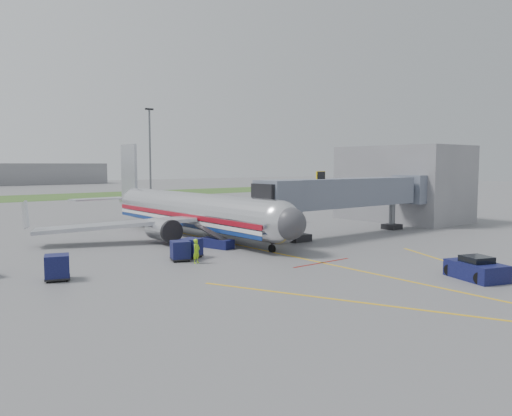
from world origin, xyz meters
TOP-DOWN VIEW (x-y plane):
  - ground at (0.00, 0.00)m, footprint 400.00×400.00m
  - grass_strip at (0.00, 90.00)m, footprint 300.00×25.00m
  - apron_markings at (0.00, -7.40)m, footprint 21.52×50.00m
  - airliner at (0.00, 15.25)m, footprint 32.10×35.67m
  - jet_bridge at (12.86, 5.00)m, footprint 25.30×4.00m
  - terminal at (30.00, 10.00)m, footprint 10.00×16.00m
  - light_mast_right at (25.00, 75.00)m, footprint 2.00×0.44m
  - pushback_tug at (4.00, -14.22)m, footprint 3.32×4.24m
  - baggage_cart_a at (-6.79, 4.17)m, footprint 1.90×1.90m
  - baggage_cart_b at (-17.86, 2.72)m, footprint 1.96×1.96m
  - baggage_cart_c at (-8.17, 3.54)m, footprint 1.84×1.84m
  - belt_loader at (-2.51, 6.96)m, footprint 2.11×4.13m
  - ground_power_cart at (6.06, 6.68)m, footprint 1.43×0.98m
  - ramp_worker at (-7.71, 1.88)m, footprint 0.81×0.68m

SIDE VIEW (x-z plane):
  - ground at x=0.00m, z-range 0.00..0.00m
  - apron_markings at x=0.00m, z-range 0.00..0.01m
  - grass_strip at x=0.00m, z-range 0.00..0.01m
  - belt_loader at x=-2.51m, z-range -0.49..1.46m
  - ground_power_cart at x=6.06m, z-range -0.01..1.11m
  - pushback_tug at x=4.00m, z-range -0.13..1.42m
  - baggage_cart_a at x=-6.79m, z-range 0.01..1.58m
  - baggage_cart_c at x=-8.17m, z-range 0.01..1.59m
  - baggage_cart_b at x=-17.86m, z-range 0.02..1.70m
  - ramp_worker at x=-7.71m, z-range 0.00..1.89m
  - airliner at x=0.00m, z-range -2.48..7.77m
  - jet_bridge at x=12.86m, z-range 1.02..7.92m
  - terminal at x=30.00m, z-range 0.00..10.00m
  - light_mast_right at x=25.00m, z-range 0.58..20.98m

